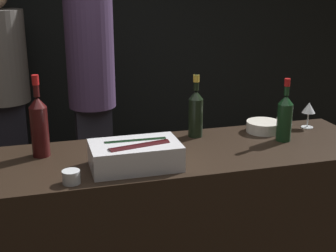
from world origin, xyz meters
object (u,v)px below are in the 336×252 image
at_px(bowl_white, 263,126).
at_px(wine_glass, 309,109).
at_px(candle_votive, 71,177).
at_px(person_in_hoodie, 91,81).
at_px(ice_bin_with_bottles, 136,154).
at_px(red_wine_bottle_tall, 39,124).
at_px(person_blond_tee, 3,82).
at_px(champagne_bottle, 196,112).
at_px(red_wine_bottle_burgundy, 285,116).

relative_size(bowl_white, wine_glass, 1.28).
xyz_separation_m(candle_votive, person_in_hoodie, (0.27, 1.56, 0.05)).
xyz_separation_m(bowl_white, person_in_hoodie, (-0.76, 1.16, 0.05)).
relative_size(ice_bin_with_bottles, wine_glass, 2.71).
xyz_separation_m(red_wine_bottle_tall, person_blond_tee, (-0.26, 1.82, -0.17)).
bearing_deg(red_wine_bottle_tall, person_in_hoodie, 72.73).
xyz_separation_m(wine_glass, red_wine_bottle_tall, (-1.40, -0.05, 0.05)).
xyz_separation_m(ice_bin_with_bottles, bowl_white, (0.75, 0.30, -0.03)).
xyz_separation_m(candle_votive, champagne_bottle, (0.66, 0.42, 0.10)).
bearing_deg(candle_votive, bowl_white, 20.76).
bearing_deg(red_wine_bottle_burgundy, wine_glass, 33.60).
bearing_deg(wine_glass, red_wine_bottle_tall, -178.10).
xyz_separation_m(ice_bin_with_bottles, candle_votive, (-0.28, -0.09, -0.03)).
distance_m(champagne_bottle, red_wine_bottle_burgundy, 0.44).
distance_m(champagne_bottle, person_blond_tee, 2.03).
distance_m(wine_glass, person_in_hoodie, 1.55).
relative_size(bowl_white, person_in_hoodie, 0.10).
bearing_deg(person_in_hoodie, red_wine_bottle_tall, 170.80).
xyz_separation_m(wine_glass, person_blond_tee, (-1.67, 1.77, -0.12)).
bearing_deg(wine_glass, person_blond_tee, 133.18).
bearing_deg(red_wine_bottle_burgundy, bowl_white, 101.60).
xyz_separation_m(ice_bin_with_bottles, person_in_hoodie, (-0.01, 1.46, 0.02)).
height_order(bowl_white, candle_votive, bowl_white).
relative_size(red_wine_bottle_burgundy, person_blond_tee, 0.18).
height_order(ice_bin_with_bottles, red_wine_bottle_tall, red_wine_bottle_tall).
height_order(ice_bin_with_bottles, person_blond_tee, person_blond_tee).
bearing_deg(red_wine_bottle_burgundy, person_in_hoodie, 121.02).
bearing_deg(bowl_white, candle_votive, -159.24).
bearing_deg(red_wine_bottle_tall, person_blond_tee, 98.25).
height_order(ice_bin_with_bottles, candle_votive, ice_bin_with_bottles).
height_order(red_wine_bottle_tall, red_wine_bottle_burgundy, red_wine_bottle_tall).
bearing_deg(champagne_bottle, person_blond_tee, 120.55).
distance_m(bowl_white, person_blond_tee, 2.26).
xyz_separation_m(ice_bin_with_bottles, champagne_bottle, (0.38, 0.33, 0.07)).
bearing_deg(champagne_bottle, person_in_hoodie, 108.98).
relative_size(red_wine_bottle_tall, red_wine_bottle_burgundy, 1.19).
bearing_deg(person_in_hoodie, red_wine_bottle_burgundy, -140.91).
relative_size(candle_votive, person_blond_tee, 0.04).
xyz_separation_m(candle_votive, red_wine_bottle_tall, (-0.11, 0.35, 0.12)).
relative_size(red_wine_bottle_tall, person_blond_tee, 0.22).
xyz_separation_m(ice_bin_with_bottles, red_wine_bottle_tall, (-0.39, 0.25, 0.09)).
bearing_deg(champagne_bottle, candle_votive, -147.63).
distance_m(red_wine_bottle_burgundy, person_in_hoodie, 1.54).
bearing_deg(candle_votive, ice_bin_with_bottles, 18.46).
height_order(wine_glass, candle_votive, wine_glass).
height_order(ice_bin_with_bottles, wine_glass, wine_glass).
bearing_deg(red_wine_bottle_burgundy, red_wine_bottle_tall, 174.73).
bearing_deg(candle_votive, person_blond_tee, 99.70).
bearing_deg(champagne_bottle, bowl_white, -4.33).
bearing_deg(person_in_hoodie, bowl_white, -138.77).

